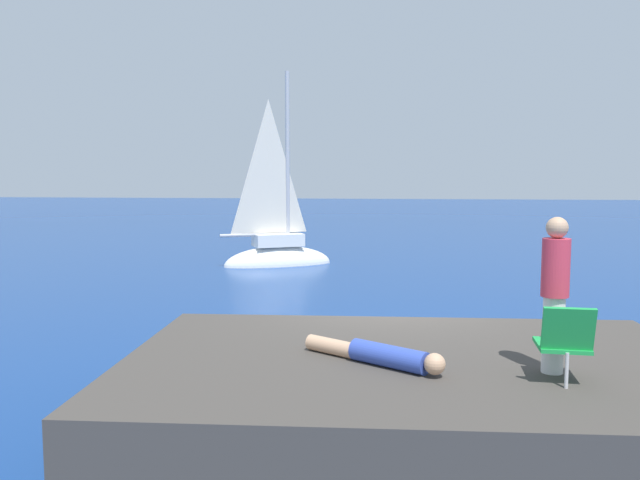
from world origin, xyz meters
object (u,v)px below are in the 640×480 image
person_standing (555,290)px  beach_chair (565,339)px  sailboat_near (278,254)px  person_sunbather (379,354)px

person_standing → beach_chair: (0.03, -0.35, -0.42)m
person_standing → beach_chair: size_ratio=2.03×
sailboat_near → beach_chair: size_ratio=8.90×
person_standing → beach_chair: person_standing is taller
sailboat_near → person_standing: bearing=-95.3°
sailboat_near → person_standing: (5.80, -13.98, 1.39)m
person_sunbather → beach_chair: size_ratio=1.96×
sailboat_near → person_standing: size_ratio=4.38×
sailboat_near → person_sunbather: bearing=-101.8°
person_standing → person_sunbather: bearing=73.7°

